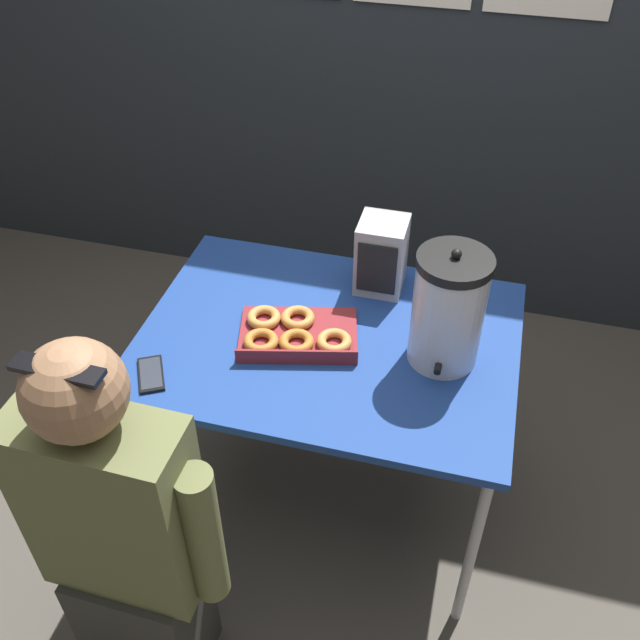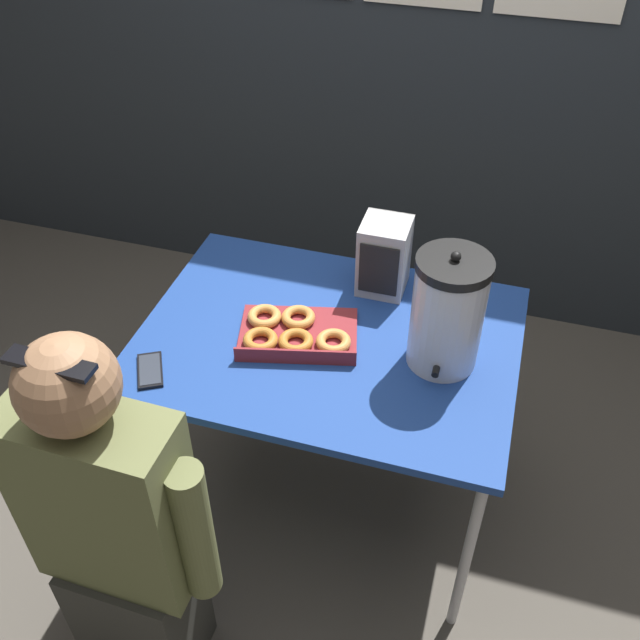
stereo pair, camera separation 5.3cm
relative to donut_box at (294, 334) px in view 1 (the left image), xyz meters
name	(u,v)px [view 1 (the left image)]	position (x,y,z in m)	size (l,w,h in m)	color
ground_plane	(327,488)	(0.10, 0.04, -0.78)	(12.00, 12.00, 0.00)	#4C473F
back_wall	(412,19)	(0.10, 1.32, 0.52)	(6.00, 0.11, 2.59)	#23282D
folding_table	(328,349)	(0.10, 0.04, -0.07)	(1.14, 0.84, 0.76)	navy
donut_box	(294,334)	(0.00, 0.00, 0.00)	(0.40, 0.32, 0.05)	maroon
coffee_urn	(448,310)	(0.44, 0.04, 0.16)	(0.21, 0.24, 0.38)	silver
cell_phone	(151,374)	(-0.35, -0.26, -0.01)	(0.13, 0.16, 0.01)	black
space_heater	(381,255)	(0.20, 0.32, 0.10)	(0.15, 0.16, 0.25)	#9E9E9E
person_seated	(123,539)	(-0.26, -0.68, -0.17)	(0.56, 0.23, 1.27)	#33332D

